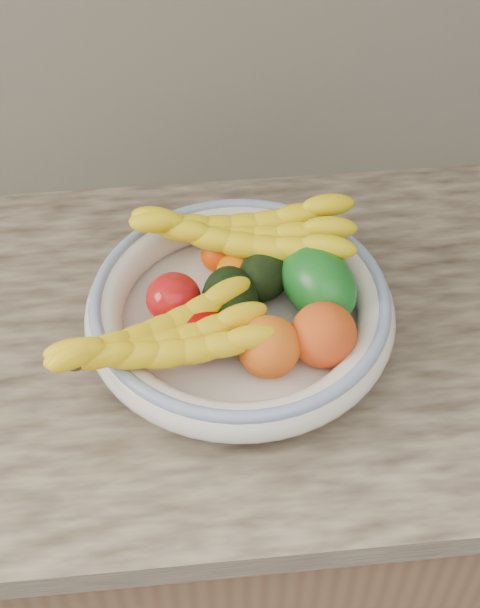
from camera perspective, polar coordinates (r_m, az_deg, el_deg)
name	(u,v)px	position (r m, az deg, el deg)	size (l,w,h in m)	color
kitchen_counter	(239,492)	(1.47, -0.10, -12.53)	(2.44, 0.66, 1.40)	brown
fruit_bowl	(240,310)	(1.06, 0.00, -0.42)	(0.39, 0.39, 0.08)	silver
clementine_back_left	(220,255)	(1.13, -1.39, 3.33)	(0.05, 0.05, 0.05)	#EF4D05
clementine_back_right	(261,251)	(1.13, 1.42, 3.60)	(0.06, 0.06, 0.05)	#FF5E05
clementine_back_mid	(238,272)	(1.10, -0.17, 2.16)	(0.06, 0.06, 0.05)	orange
tomato_left	(174,298)	(1.06, -4.50, 0.39)	(0.07, 0.07, 0.06)	red
tomato_near_left	(197,332)	(1.02, -2.91, -1.89)	(0.08, 0.08, 0.07)	#A80301
avocado_center	(230,301)	(1.05, -0.68, 0.19)	(0.07, 0.10, 0.07)	black
avocado_right	(266,273)	(1.09, 1.74, 2.13)	(0.07, 0.10, 0.07)	black
green_mango	(318,282)	(1.06, 5.27, 1.46)	(0.08, 0.13, 0.09)	#105917
peach_front	(269,347)	(1.00, 1.97, -2.90)	(0.08, 0.08, 0.08)	orange
peach_right	(323,335)	(1.02, 5.64, -2.08)	(0.08, 0.08, 0.08)	orange
banana_bunch_back	(243,238)	(1.10, 0.18, 4.49)	(0.31, 0.11, 0.09)	yellow
banana_bunch_front	(161,345)	(0.99, -5.34, -2.77)	(0.28, 0.11, 0.08)	yellow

